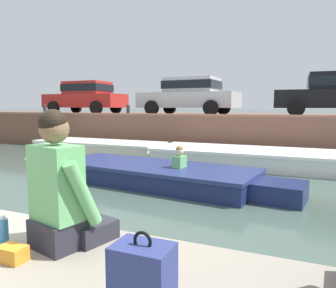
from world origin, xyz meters
The scene contains 15 objects.
ground_plane centered at (0.00, 4.68, 0.00)m, with size 400.00×400.00×0.00m, color #42564C.
far_quay_wall centered at (0.00, 12.35, 0.72)m, with size 60.00×6.00×1.43m, color brown.
far_wall_coping centered at (0.00, 9.47, 1.47)m, with size 60.00×0.24×0.08m, color #925F4C.
boat_moored_west_cream centered at (-4.08, 7.78, 0.26)m, with size 5.81×1.67×0.53m.
boat_moored_central_white centered at (1.43, 7.74, 0.25)m, with size 6.94×2.15×0.51m.
motorboat_passing centered at (-0.36, 4.56, 0.22)m, with size 5.92×2.28×0.93m.
car_leftmost_red centered at (-7.31, 11.05, 2.28)m, with size 3.94×1.91×1.54m.
car_left_inner_silver centered at (-1.96, 11.05, 2.28)m, with size 4.20×2.08×1.54m.
car_centre_black centered at (3.53, 11.05, 2.28)m, with size 4.01×2.16×1.54m.
mooring_bollard_west centered at (-8.56, 9.60, 1.67)m, with size 0.15×0.15×0.44m.
mooring_bollard_mid centered at (-4.12, 9.60, 1.67)m, with size 0.15×0.15×0.44m.
person_seated_right centered at (1.14, -0.39, 1.18)m, with size 0.59×0.60×0.96m.
bottle_drink centered at (0.72, -0.55, 0.90)m, with size 0.06×0.06×0.20m.
backpack_on_ledge centered at (2.01, -0.85, 0.98)m, with size 0.28×0.24×0.41m.
snack_bag centered at (1.00, -0.72, 0.86)m, with size 0.18×0.12×0.10m, color orange.
Camera 1 is at (2.70, -2.16, 1.79)m, focal length 35.00 mm.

